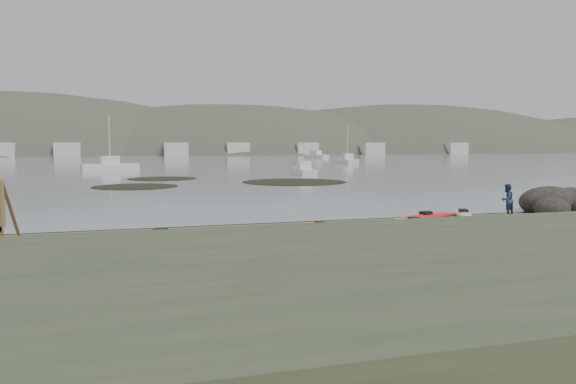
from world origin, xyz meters
name	(u,v)px	position (x,y,z in m)	size (l,w,h in m)	color
ground	(288,223)	(0.00, 0.00, 0.00)	(600.00, 600.00, 0.00)	tan
wet_sand	(290,224)	(0.00, -0.30, 0.00)	(60.00, 60.00, 0.00)	brown
water	(130,150)	(0.00, 300.00, 0.01)	(1200.00, 1200.00, 0.00)	slate
bluff	(565,297)	(0.00, -17.50, 1.00)	(60.00, 8.00, 2.00)	#475138
kayaks	(308,230)	(-0.19, -3.50, 0.17)	(21.38, 8.65, 0.34)	red
person_east	(507,200)	(11.94, -0.80, 0.85)	(0.82, 0.64, 1.70)	navy
rock_cluster	(561,208)	(15.90, -0.40, 0.24)	(5.25, 3.85, 1.76)	black
kelp_mats	(222,182)	(1.93, 28.34, 0.03)	(23.95, 17.84, 0.04)	black
moored_boats	(187,161)	(4.57, 77.74, 0.53)	(86.61, 77.31, 1.13)	silver
far_hills	(240,192)	(39.38, 193.97, -15.93)	(550.00, 135.00, 80.00)	#384235
far_town	(164,149)	(6.00, 145.00, 2.00)	(199.00, 5.00, 4.00)	beige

